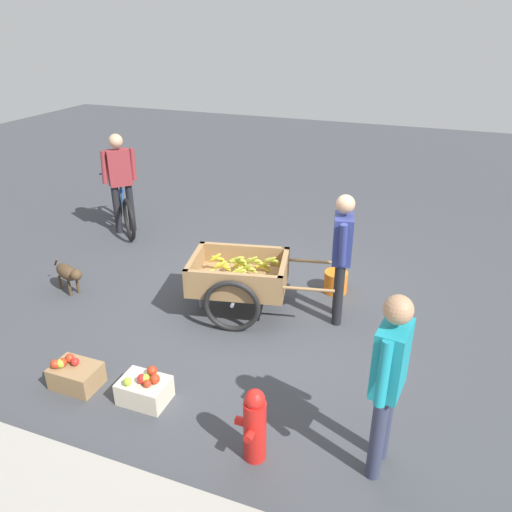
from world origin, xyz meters
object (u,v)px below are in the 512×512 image
(fruit_cart, at_px, (239,278))
(mixed_fruit_crate, at_px, (75,374))
(bicycle, at_px, (122,208))
(plastic_bucket, at_px, (336,282))
(fire_hydrant, at_px, (254,425))
(bystander_person, at_px, (389,372))
(vendor_person, at_px, (342,249))
(dog, at_px, (68,273))
(apple_crate, at_px, (145,389))
(cyclist_person, at_px, (120,175))

(fruit_cart, relative_size, mixed_fruit_crate, 4.03)
(bicycle, xyz_separation_m, plastic_bucket, (-3.74, 0.84, -0.21))
(fire_hydrant, distance_m, mixed_fruit_crate, 1.92)
(plastic_bucket, xyz_separation_m, bystander_person, (-0.91, 2.58, 0.77))
(vendor_person, relative_size, dog, 2.41)
(bicycle, distance_m, dog, 2.13)
(fruit_cart, relative_size, apple_crate, 4.03)
(bystander_person, bearing_deg, fruit_cart, -42.61)
(bicycle, bearing_deg, cyclist_person, 135.96)
(vendor_person, xyz_separation_m, fire_hydrant, (0.17, 2.23, -0.56))
(dog, bearing_deg, fire_hydrant, 152.49)
(bicycle, distance_m, mixed_fruit_crate, 3.95)
(vendor_person, distance_m, bystander_person, 2.11)
(cyclist_person, bearing_deg, dog, 103.92)
(bicycle, bearing_deg, bystander_person, 143.71)
(apple_crate, bearing_deg, bicycle, -53.24)
(plastic_bucket, relative_size, apple_crate, 0.67)
(bicycle, xyz_separation_m, bystander_person, (-4.65, 3.42, 0.56))
(cyclist_person, height_order, dog, cyclist_person)
(bicycle, height_order, apple_crate, bicycle)
(vendor_person, height_order, dog, vendor_person)
(plastic_bucket, distance_m, apple_crate, 2.85)
(fire_hydrant, relative_size, mixed_fruit_crate, 1.52)
(bicycle, height_order, bystander_person, bystander_person)
(cyclist_person, height_order, plastic_bucket, cyclist_person)
(cyclist_person, bearing_deg, mixed_fruit_crate, 117.03)
(vendor_person, xyz_separation_m, plastic_bucket, (0.15, -0.61, -0.76))
(fire_hydrant, bearing_deg, bystander_person, -163.93)
(bicycle, height_order, fire_hydrant, bicycle)
(bystander_person, bearing_deg, plastic_bucket, -70.57)
(bicycle, distance_m, fire_hydrant, 5.24)
(vendor_person, distance_m, cyclist_person, 4.02)
(vendor_person, bearing_deg, plastic_bucket, -75.99)
(cyclist_person, bearing_deg, plastic_bucket, 168.60)
(cyclist_person, relative_size, dog, 2.53)
(vendor_person, bearing_deg, mixed_fruit_crate, 44.65)
(cyclist_person, relative_size, mixed_fruit_crate, 3.60)
(plastic_bucket, height_order, mixed_fruit_crate, mixed_fruit_crate)
(cyclist_person, distance_m, apple_crate, 4.21)
(mixed_fruit_crate, bearing_deg, plastic_bucket, -125.76)
(plastic_bucket, bearing_deg, fire_hydrant, 89.74)
(fruit_cart, distance_m, fire_hydrant, 2.21)
(plastic_bucket, height_order, bystander_person, bystander_person)
(fruit_cart, bearing_deg, fire_hydrant, 115.59)
(bicycle, height_order, mixed_fruit_crate, bicycle)
(apple_crate, relative_size, bystander_person, 0.29)
(bystander_person, bearing_deg, apple_crate, 0.38)
(cyclist_person, height_order, apple_crate, cyclist_person)
(fruit_cart, xyz_separation_m, mixed_fruit_crate, (0.94, 1.80, -0.31))
(plastic_bucket, bearing_deg, bicycle, -12.62)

